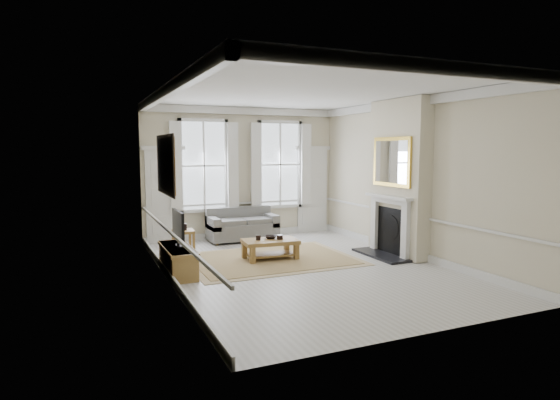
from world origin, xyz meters
name	(u,v)px	position (x,y,z in m)	size (l,w,h in m)	color
floor	(303,268)	(0.00, 0.00, 0.00)	(7.20, 7.20, 0.00)	#B7B5AD
ceiling	(303,92)	(0.00, 0.00, 3.40)	(7.20, 7.20, 0.00)	white
back_wall	(243,173)	(0.00, 3.60, 1.70)	(5.20, 5.20, 0.00)	beige
left_wall	(167,186)	(-2.60, 0.00, 1.70)	(7.20, 7.20, 0.00)	beige
right_wall	(411,178)	(2.60, 0.00, 1.70)	(7.20, 7.20, 0.00)	beige
window_left	(204,166)	(-1.05, 3.55, 1.90)	(1.26, 0.20, 2.20)	#B2BCC6
window_right	(280,165)	(1.05, 3.55, 1.90)	(1.26, 0.20, 2.20)	#B2BCC6
door_left	(164,197)	(-2.05, 3.56, 1.15)	(0.90, 0.08, 2.30)	silver
door_right	(312,191)	(2.05, 3.56, 1.15)	(0.90, 0.08, 2.30)	silver
painting	(165,165)	(-2.56, 0.30, 2.05)	(0.05, 1.66, 1.06)	#A6781C
chimney_breast	(399,178)	(2.43, 0.20, 1.70)	(0.35, 1.70, 3.38)	beige
hearth	(381,255)	(2.00, 0.20, 0.03)	(0.55, 1.50, 0.05)	black
fireplace	(389,222)	(2.20, 0.20, 0.73)	(0.21, 1.45, 1.33)	silver
mirror	(391,162)	(2.21, 0.20, 2.05)	(0.06, 1.26, 1.06)	gold
sofa	(242,227)	(-0.20, 3.11, 0.35)	(1.73, 0.84, 0.83)	#5A5A58
side_table	(183,235)	(-1.93, 2.02, 0.45)	(0.50, 0.50, 0.56)	brown
rug	(270,259)	(-0.33, 0.88, 0.01)	(3.50, 2.60, 0.02)	tan
coffee_table	(270,243)	(-0.33, 0.88, 0.35)	(1.19, 0.76, 0.43)	brown
ceramic_pot_a	(258,238)	(-0.58, 0.93, 0.48)	(0.10, 0.10, 0.10)	black
ceramic_pot_b	(280,237)	(-0.13, 0.83, 0.47)	(0.13, 0.13, 0.09)	black
bowl	(271,237)	(-0.28, 0.98, 0.46)	(0.27, 0.27, 0.07)	black
tv_stand	(178,260)	(-2.34, 0.53, 0.26)	(0.46, 1.44, 0.51)	brown
tv	(178,226)	(-2.32, 0.53, 0.91)	(0.08, 0.90, 0.68)	black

